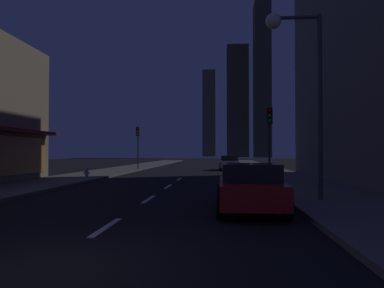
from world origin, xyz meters
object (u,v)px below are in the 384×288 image
at_px(car_parked_far, 229,163).
at_px(traffic_light_near_right, 269,128).
at_px(traffic_light_far_left, 138,138).
at_px(street_lamp_right, 296,59).
at_px(car_parked_near, 250,187).
at_px(fire_hydrant_far_left, 87,173).

bearing_deg(car_parked_far, traffic_light_near_right, -83.13).
xyz_separation_m(car_parked_far, traffic_light_far_left, (-9.10, -0.80, 2.45)).
relative_size(traffic_light_near_right, street_lamp_right, 0.64).
height_order(traffic_light_near_right, traffic_light_far_left, same).
bearing_deg(street_lamp_right, car_parked_near, -132.64).
relative_size(car_parked_far, traffic_light_near_right, 1.01).
xyz_separation_m(fire_hydrant_far_left, traffic_light_far_left, (0.40, 12.94, 2.74)).
distance_m(traffic_light_near_right, street_lamp_right, 8.23).
bearing_deg(car_parked_near, fire_hydrant_far_left, 128.45).
bearing_deg(traffic_light_near_right, traffic_light_far_left, 126.31).
bearing_deg(car_parked_far, car_parked_near, -90.00).
distance_m(car_parked_near, traffic_light_far_left, 26.63).
height_order(car_parked_near, car_parked_far, same).
height_order(car_parked_far, traffic_light_near_right, traffic_light_near_right).
height_order(traffic_light_near_right, street_lamp_right, street_lamp_right).
xyz_separation_m(traffic_light_near_right, street_lamp_right, (-0.12, -8.01, 1.87)).
height_order(car_parked_near, traffic_light_near_right, traffic_light_near_right).
distance_m(car_parked_near, car_parked_far, 25.71).
relative_size(car_parked_far, street_lamp_right, 0.64).
distance_m(car_parked_far, fire_hydrant_far_left, 16.71).
xyz_separation_m(traffic_light_near_right, traffic_light_far_left, (-11.00, 14.97, 0.00)).
relative_size(car_parked_near, fire_hydrant_far_left, 6.48).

